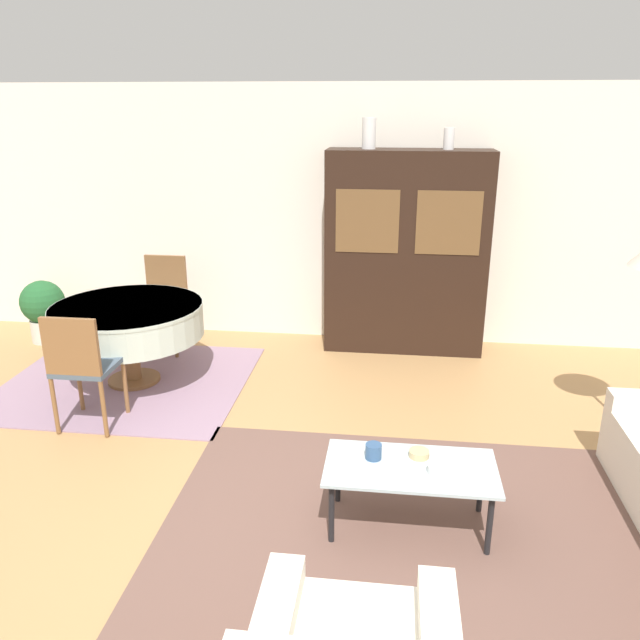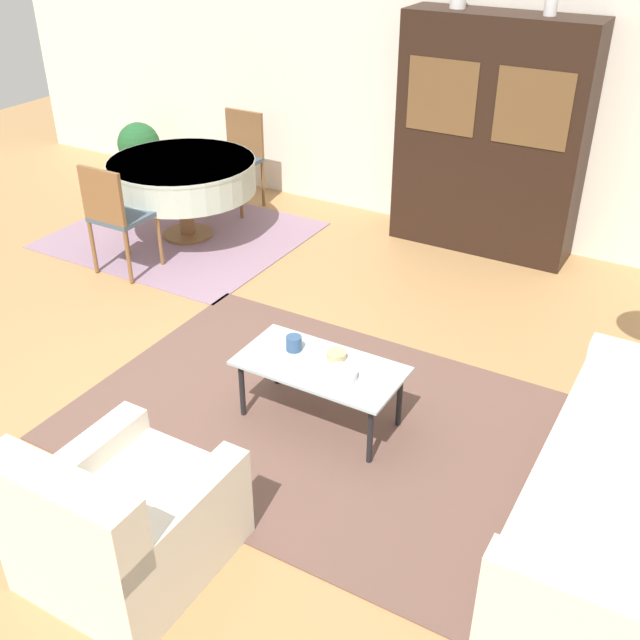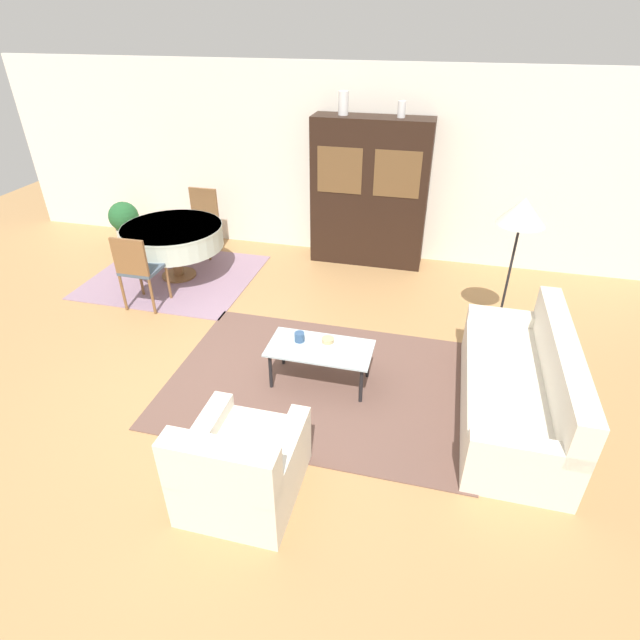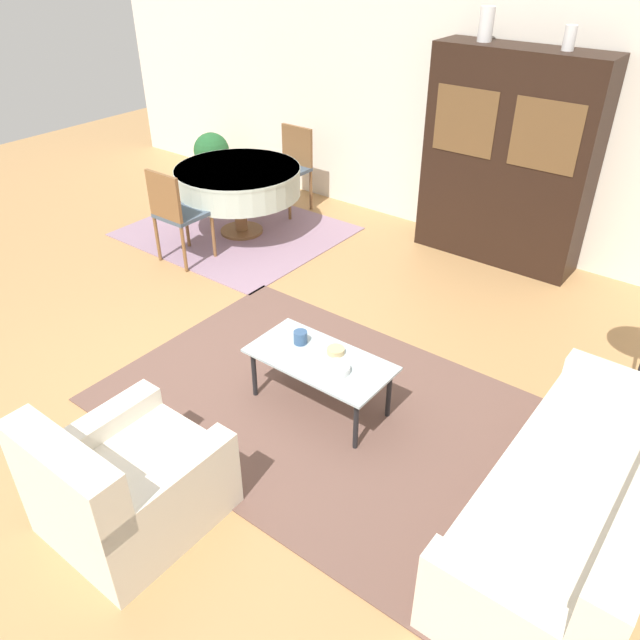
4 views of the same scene
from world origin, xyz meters
TOP-DOWN VIEW (x-y plane):
  - ground_plane at (0.00, 0.00)m, footprint 14.00×14.00m
  - wall_back at (0.00, 3.63)m, footprint 10.00×0.06m
  - area_rug at (0.90, 0.28)m, footprint 3.07×2.17m
  - dining_rug at (-1.73, 2.11)m, footprint 2.24×1.94m
  - couch at (2.78, 0.26)m, footprint 0.86×2.08m
  - armchair at (0.65, -1.22)m, footprint 0.83×0.92m
  - coffee_table at (0.89, 0.29)m, footprint 1.03×0.53m
  - display_cabinet at (0.85, 3.35)m, footprint 1.64×0.48m
  - dining_table at (-1.66, 2.13)m, footprint 1.37×1.37m
  - dining_chair_near at (-1.66, 1.23)m, footprint 0.44×0.44m
  - dining_chair_far at (-1.66, 3.03)m, footprint 0.44×0.44m
  - floor_lamp at (2.68, 1.67)m, footprint 0.50×0.50m
  - cup at (0.66, 0.35)m, footprint 0.10×0.10m
  - bowl at (1.07, 0.24)m, footprint 0.18×0.18m
  - bowl_small at (0.94, 0.41)m, footprint 0.13×0.13m
  - vase_tall at (0.44, 3.35)m, footprint 0.13×0.13m
  - vase_short at (1.21, 3.35)m, footprint 0.10×0.10m
  - potted_plant at (-3.05, 3.05)m, footprint 0.47×0.47m

SIDE VIEW (x-z plane):
  - ground_plane at x=0.00m, z-range 0.00..0.00m
  - area_rug at x=0.90m, z-range 0.00..0.01m
  - dining_rug at x=-1.73m, z-range 0.00..0.01m
  - armchair at x=0.65m, z-range -0.11..0.72m
  - couch at x=2.78m, z-range -0.13..0.74m
  - potted_plant at x=-3.05m, z-range 0.04..0.72m
  - coffee_table at x=0.89m, z-range 0.18..0.60m
  - bowl_small at x=0.94m, z-range 0.43..0.47m
  - bowl at x=1.07m, z-range 0.43..0.49m
  - cup at x=0.66m, z-range 0.43..0.53m
  - dining_chair_near at x=-1.66m, z-range 0.09..1.06m
  - dining_chair_far at x=-1.66m, z-range 0.09..1.06m
  - dining_table at x=-1.66m, z-range 0.24..0.99m
  - display_cabinet at x=0.85m, z-range 0.00..2.07m
  - wall_back at x=0.00m, z-range 0.00..2.70m
  - floor_lamp at x=2.68m, z-range 0.63..2.28m
  - vase_short at x=1.21m, z-range 2.07..2.27m
  - vase_tall at x=0.44m, z-range 2.07..2.36m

